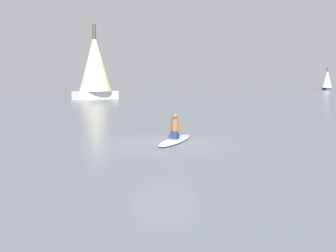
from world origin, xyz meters
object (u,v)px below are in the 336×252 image
Objects in this scene: sailboat_far_right at (95,65)px; person_paddler at (175,127)px; sailboat_distant at (327,79)px; surfboard at (175,140)px.

person_paddler is at bearing 64.21° from sailboat_far_right.
sailboat_far_right reaches higher than sailboat_distant.
surfboard is 0.50m from person_paddler.
sailboat_distant is 77.09m from sailboat_far_right.
surfboard is 35.30m from sailboat_far_right.
sailboat_distant is (-66.58, 72.57, 2.98)m from surfboard.
person_paddler reaches higher than surfboard.
sailboat_far_right is (-34.93, 2.28, 4.50)m from surfboard.
surfboard is 0.31× the size of sailboat_far_right.
sailboat_far_right is (-34.93, 2.28, 4.00)m from person_paddler.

